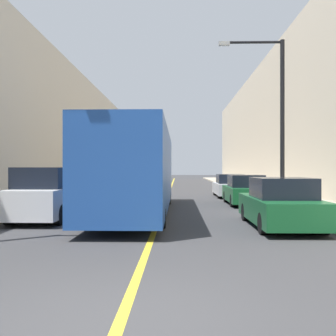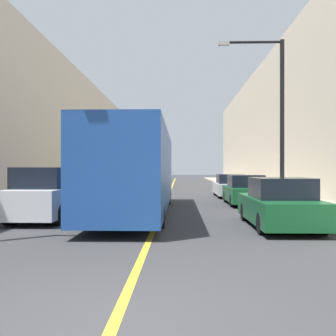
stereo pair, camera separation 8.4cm
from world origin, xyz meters
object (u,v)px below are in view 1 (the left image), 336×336
(car_right_near, at_px, (281,205))
(car_right_mid, at_px, (245,191))
(bus, at_px, (138,170))
(parked_suv_left, at_px, (48,195))
(car_right_far, at_px, (230,187))
(street_lamp_right, at_px, (276,110))

(car_right_near, relative_size, car_right_mid, 1.08)
(bus, relative_size, parked_suv_left, 2.64)
(bus, distance_m, car_right_mid, 6.49)
(car_right_near, distance_m, car_right_far, 13.01)
(car_right_mid, xyz_separation_m, street_lamp_right, (1.06, -2.05, 3.82))
(car_right_mid, distance_m, street_lamp_right, 4.46)
(parked_suv_left, height_order, car_right_far, parked_suv_left)
(car_right_near, height_order, car_right_far, car_right_near)
(parked_suv_left, height_order, car_right_near, parked_suv_left)
(car_right_near, bearing_deg, street_lamp_right, 77.44)
(car_right_mid, bearing_deg, car_right_near, -91.33)
(car_right_near, bearing_deg, bus, 143.23)
(bus, height_order, car_right_mid, bus)
(car_right_near, xyz_separation_m, car_right_far, (0.10, 13.00, -0.04))
(car_right_mid, relative_size, street_lamp_right, 0.57)
(bus, bearing_deg, parked_suv_left, -147.26)
(parked_suv_left, bearing_deg, car_right_far, 54.68)
(bus, distance_m, street_lamp_right, 6.94)
(bus, bearing_deg, car_right_far, 62.08)
(parked_suv_left, bearing_deg, car_right_near, -11.81)
(car_right_near, distance_m, street_lamp_right, 6.82)
(bus, relative_size, street_lamp_right, 1.68)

